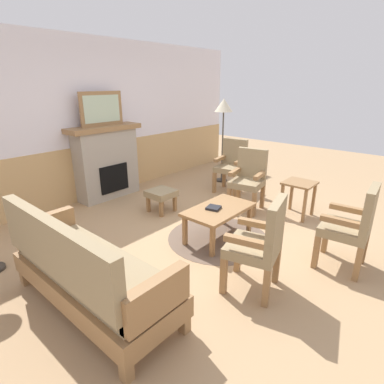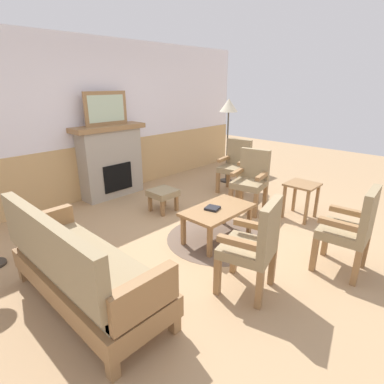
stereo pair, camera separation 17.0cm
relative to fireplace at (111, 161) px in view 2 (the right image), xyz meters
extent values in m
plane|color=tan|center=(0.00, -2.35, -0.65)|extent=(14.00, 14.00, 0.00)
cube|color=white|center=(0.00, 0.25, 0.70)|extent=(7.20, 0.12, 2.70)
cube|color=tan|center=(0.00, 0.18, -0.18)|extent=(7.20, 0.02, 0.95)
cube|color=#A39989|center=(0.00, 0.00, -0.05)|extent=(1.10, 0.36, 1.20)
cube|color=black|center=(0.00, -0.19, -0.27)|extent=(0.56, 0.02, 0.48)
cube|color=olive|center=(0.00, 0.00, 0.59)|extent=(1.30, 0.44, 0.08)
cube|color=olive|center=(0.00, 0.00, 0.91)|extent=(0.80, 0.03, 0.56)
cube|color=#B2C6A8|center=(0.00, -0.02, 0.91)|extent=(0.68, 0.01, 0.44)
cube|color=olive|center=(-1.51, -3.22, -0.57)|extent=(0.08, 0.08, 0.16)
cube|color=olive|center=(-1.51, -1.54, -0.57)|extent=(0.08, 0.08, 0.16)
cube|color=olive|center=(-2.11, -3.22, -0.57)|extent=(0.08, 0.08, 0.16)
cube|color=olive|center=(-2.11, -1.54, -0.57)|extent=(0.08, 0.08, 0.16)
cube|color=olive|center=(-1.81, -2.38, -0.39)|extent=(0.70, 1.80, 0.20)
cube|color=#937F5B|center=(-1.81, -2.38, -0.23)|extent=(0.60, 1.70, 0.12)
cube|color=#937F5B|center=(-2.11, -2.38, 0.08)|extent=(0.10, 1.70, 0.50)
cube|color=olive|center=(-1.81, -3.23, -0.12)|extent=(0.60, 0.10, 0.30)
cube|color=olive|center=(-1.81, -1.53, -0.12)|extent=(0.60, 0.10, 0.30)
cube|color=olive|center=(-0.42, -2.68, -0.45)|extent=(0.05, 0.05, 0.40)
cube|color=olive|center=(0.42, -2.68, -0.45)|extent=(0.05, 0.05, 0.40)
cube|color=olive|center=(-0.42, -2.24, -0.45)|extent=(0.05, 0.05, 0.40)
cube|color=olive|center=(0.42, -2.24, -0.45)|extent=(0.05, 0.05, 0.40)
cube|color=olive|center=(0.00, -2.46, -0.23)|extent=(0.96, 0.56, 0.04)
cylinder|color=brown|center=(0.00, -2.46, -0.65)|extent=(1.35, 1.35, 0.01)
cube|color=black|center=(-0.07, -2.43, -0.20)|extent=(0.20, 0.20, 0.03)
cube|color=olive|center=(-0.01, -1.38, -0.52)|extent=(0.05, 0.05, 0.26)
cube|color=olive|center=(0.29, -1.38, -0.52)|extent=(0.05, 0.05, 0.26)
cube|color=olive|center=(-0.01, -1.08, -0.52)|extent=(0.05, 0.05, 0.26)
cube|color=olive|center=(0.29, -1.08, -0.52)|extent=(0.05, 0.05, 0.26)
cube|color=#937F5B|center=(0.14, -1.23, -0.34)|extent=(0.40, 0.40, 0.10)
cube|color=olive|center=(0.93, -2.46, -0.45)|extent=(0.07, 0.07, 0.40)
cube|color=olive|center=(0.85, -2.05, -0.45)|extent=(0.07, 0.07, 0.40)
cube|color=olive|center=(1.34, -2.38, -0.45)|extent=(0.07, 0.07, 0.40)
cube|color=olive|center=(1.26, -1.97, -0.45)|extent=(0.07, 0.07, 0.40)
cube|color=#937F5B|center=(1.10, -2.21, -0.20)|extent=(0.56, 0.56, 0.10)
cube|color=#937F5B|center=(1.29, -2.17, 0.09)|extent=(0.17, 0.49, 0.48)
cube|color=olive|center=(1.14, -2.41, -0.03)|extent=(0.45, 0.15, 0.06)
cube|color=olive|center=(1.06, -2.01, -0.03)|extent=(0.45, 0.15, 0.06)
cube|color=olive|center=(1.48, -1.74, -0.45)|extent=(0.07, 0.07, 0.40)
cube|color=olive|center=(1.42, -1.33, -0.45)|extent=(0.07, 0.07, 0.40)
cube|color=olive|center=(1.90, -1.68, -0.45)|extent=(0.07, 0.07, 0.40)
cube|color=olive|center=(1.83, -1.26, -0.45)|extent=(0.07, 0.07, 0.40)
cube|color=#937F5B|center=(1.66, -1.50, -0.20)|extent=(0.55, 0.55, 0.10)
cube|color=#937F5B|center=(1.85, -1.47, 0.09)|extent=(0.15, 0.49, 0.48)
cube|color=olive|center=(1.69, -1.71, -0.03)|extent=(0.45, 0.14, 0.06)
cube|color=olive|center=(1.62, -1.30, -0.03)|extent=(0.45, 0.14, 0.06)
cube|color=olive|center=(-0.89, -3.17, -0.45)|extent=(0.07, 0.07, 0.40)
cube|color=olive|center=(-0.48, -3.07, -0.45)|extent=(0.07, 0.07, 0.40)
cube|color=olive|center=(-0.79, -3.58, -0.45)|extent=(0.07, 0.07, 0.40)
cube|color=olive|center=(-0.38, -3.48, -0.45)|extent=(0.07, 0.07, 0.40)
cube|color=#937F5B|center=(-0.63, -3.33, -0.20)|extent=(0.58, 0.58, 0.10)
cube|color=#937F5B|center=(-0.58, -3.52, 0.09)|extent=(0.49, 0.19, 0.48)
cube|color=olive|center=(-0.83, -3.38, -0.03)|extent=(0.17, 0.44, 0.06)
cube|color=olive|center=(-0.43, -3.28, -0.03)|extent=(0.17, 0.44, 0.06)
cube|color=olive|center=(0.15, -3.69, -0.45)|extent=(0.07, 0.07, 0.40)
cube|color=olive|center=(0.57, -3.66, -0.45)|extent=(0.07, 0.07, 0.40)
cube|color=olive|center=(0.19, -4.11, -0.45)|extent=(0.07, 0.07, 0.40)
cube|color=olive|center=(0.61, -4.08, -0.45)|extent=(0.07, 0.07, 0.40)
cube|color=#937F5B|center=(0.38, -3.89, -0.20)|extent=(0.52, 0.52, 0.10)
cube|color=#937F5B|center=(0.40, -4.08, 0.09)|extent=(0.49, 0.12, 0.48)
cube|color=olive|center=(0.18, -3.90, -0.03)|extent=(0.11, 0.44, 0.06)
cube|color=olive|center=(0.59, -3.87, -0.03)|extent=(0.11, 0.44, 0.06)
cube|color=olive|center=(1.23, -2.76, -0.39)|extent=(0.04, 0.04, 0.52)
cube|color=olive|center=(1.59, -2.76, -0.39)|extent=(0.04, 0.04, 0.52)
cube|color=olive|center=(1.23, -3.12, -0.39)|extent=(0.04, 0.04, 0.52)
cube|color=olive|center=(1.59, -3.12, -0.39)|extent=(0.04, 0.04, 0.52)
cube|color=olive|center=(1.41, -2.94, -0.12)|extent=(0.44, 0.44, 0.03)
cylinder|color=#332D28|center=(2.11, -1.00, -0.64)|extent=(0.24, 0.24, 0.03)
cylinder|color=#4C473D|center=(2.11, -1.00, 0.08)|extent=(0.03, 0.03, 1.40)
cone|color=beige|center=(2.11, -1.00, 0.90)|extent=(0.36, 0.36, 0.25)
camera|label=1|loc=(-3.01, -4.61, 1.33)|focal=28.73mm
camera|label=2|loc=(-2.90, -4.73, 1.33)|focal=28.73mm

